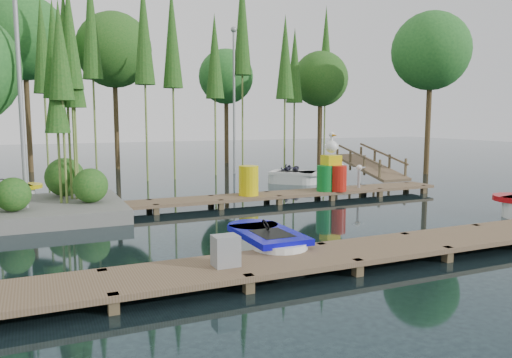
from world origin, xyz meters
name	(u,v)px	position (x,y,z in m)	size (l,w,h in m)	color
ground_plane	(247,222)	(0.00, 0.00, 0.00)	(90.00, 90.00, 0.00)	#1C2E34
near_dock	(338,254)	(0.00, -4.50, 0.23)	(18.00, 1.50, 0.50)	brown
far_dock	(245,198)	(1.00, 2.50, 0.23)	(15.00, 1.20, 0.50)	brown
tree_screen	(108,42)	(-2.04, 10.60, 6.12)	(34.42, 18.53, 10.31)	#4A381F
lamp_island	(18,64)	(-5.50, 2.50, 4.26)	(0.30, 0.30, 7.25)	gray
lamp_rear	(234,88)	(4.00, 11.00, 4.26)	(0.30, 0.30, 7.25)	gray
ramp	(370,166)	(9.00, 6.50, 0.59)	(1.50, 3.94, 1.49)	brown
boat_blue	(267,244)	(-0.92, -3.25, 0.24)	(1.11, 2.44, 0.82)	white
boat_white_far	(294,177)	(4.98, 6.51, 0.26)	(2.56, 2.46, 1.16)	white
utility_cabinet	(226,251)	(-2.31, -4.50, 0.57)	(0.44, 0.37, 0.53)	gray
yellow_barrel	(249,181)	(1.13, 2.50, 0.79)	(0.65, 0.65, 0.98)	#D7C20B
drum_cluster	(332,173)	(4.26, 2.35, 0.90)	(1.19, 1.09, 2.05)	#0C6D24
seagull_post	(359,172)	(5.49, 2.50, 0.87)	(0.52, 0.28, 0.84)	gray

